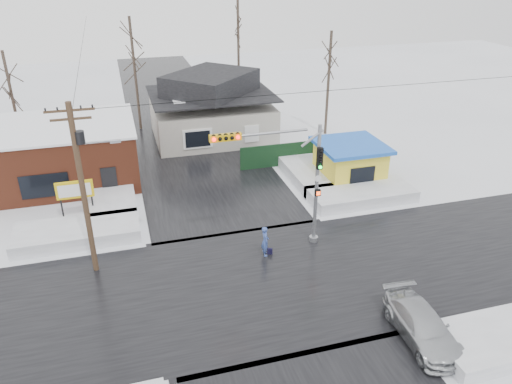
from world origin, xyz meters
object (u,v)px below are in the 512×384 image
object	(u,v)px
traffic_signal	(290,172)
pedestrian	(265,241)
utility_pole	(83,181)
marquee_sign	(75,191)
kiosk	(349,162)
car	(422,326)

from	to	relation	value
traffic_signal	pedestrian	xyz separation A→B (m)	(-1.53, -0.57, -3.67)
utility_pole	marquee_sign	size ratio (longest dim) A/B	3.53
marquee_sign	kiosk	distance (m)	18.51
traffic_signal	marquee_sign	size ratio (longest dim) A/B	2.75
utility_pole	marquee_sign	bearing A→B (deg)	100.13
kiosk	pedestrian	bearing A→B (deg)	-138.50
utility_pole	car	xyz separation A→B (m)	(13.36, -9.18, -4.44)
utility_pole	kiosk	bearing A→B (deg)	20.44
utility_pole	marquee_sign	world-z (taller)	utility_pole
traffic_signal	utility_pole	world-z (taller)	utility_pole
marquee_sign	traffic_signal	bearing A→B (deg)	-29.72
kiosk	car	bearing A→B (deg)	-104.54
traffic_signal	car	xyz separation A→B (m)	(3.00, -8.65, -3.87)
traffic_signal	pedestrian	size ratio (longest dim) A/B	4.04
kiosk	car	size ratio (longest dim) A/B	0.99
kiosk	car	distance (m)	16.21
kiosk	pedestrian	xyz separation A→B (m)	(-8.59, -7.60, -0.60)
kiosk	car	xyz separation A→B (m)	(-4.07, -15.67, -0.79)
marquee_sign	car	size ratio (longest dim) A/B	0.55
pedestrian	kiosk	bearing A→B (deg)	-41.74
marquee_sign	car	world-z (taller)	marquee_sign
traffic_signal	marquee_sign	xyz separation A→B (m)	(-11.43, 6.53, -2.62)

